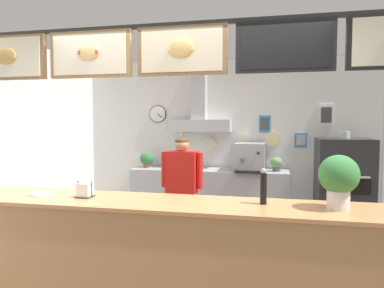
{
  "coord_description": "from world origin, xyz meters",
  "views": [
    {
      "loc": [
        0.77,
        -3.31,
        1.72
      ],
      "look_at": [
        -0.13,
        0.79,
        1.45
      ],
      "focal_mm": 33.81,
      "sensor_mm": 36.0,
      "label": 1
    }
  ],
  "objects_px": {
    "potted_basil": "(147,159)",
    "condiment_plate": "(41,194)",
    "pizza_oven": "(343,190)",
    "napkin_holder": "(85,191)",
    "basil_vase": "(339,179)",
    "potted_sage": "(174,161)",
    "espresso_machine": "(250,157)",
    "shop_worker": "(182,193)",
    "pepper_grinder": "(263,186)",
    "potted_oregano": "(277,164)"
  },
  "relations": [
    {
      "from": "potted_basil",
      "to": "condiment_plate",
      "type": "bearing_deg",
      "value": -89.54
    },
    {
      "from": "pizza_oven",
      "to": "napkin_holder",
      "type": "bearing_deg",
      "value": -134.49
    },
    {
      "from": "basil_vase",
      "to": "pizza_oven",
      "type": "bearing_deg",
      "value": 78.78
    },
    {
      "from": "pizza_oven",
      "to": "potted_sage",
      "type": "height_order",
      "value": "pizza_oven"
    },
    {
      "from": "espresso_machine",
      "to": "potted_basil",
      "type": "bearing_deg",
      "value": 177.97
    },
    {
      "from": "shop_worker",
      "to": "pepper_grinder",
      "type": "bearing_deg",
      "value": 126.56
    },
    {
      "from": "condiment_plate",
      "to": "basil_vase",
      "type": "height_order",
      "value": "basil_vase"
    },
    {
      "from": "potted_basil",
      "to": "napkin_holder",
      "type": "relative_size",
      "value": 1.83
    },
    {
      "from": "shop_worker",
      "to": "pepper_grinder",
      "type": "relative_size",
      "value": 5.31
    },
    {
      "from": "basil_vase",
      "to": "shop_worker",
      "type": "bearing_deg",
      "value": 136.03
    },
    {
      "from": "espresso_machine",
      "to": "basil_vase",
      "type": "relative_size",
      "value": 1.36
    },
    {
      "from": "pizza_oven",
      "to": "basil_vase",
      "type": "bearing_deg",
      "value": -101.22
    },
    {
      "from": "potted_oregano",
      "to": "pepper_grinder",
      "type": "relative_size",
      "value": 0.77
    },
    {
      "from": "potted_oregano",
      "to": "basil_vase",
      "type": "xyz_separation_m",
      "value": [
        0.41,
        -2.89,
        0.23
      ]
    },
    {
      "from": "shop_worker",
      "to": "basil_vase",
      "type": "relative_size",
      "value": 3.74
    },
    {
      "from": "pepper_grinder",
      "to": "condiment_plate",
      "type": "bearing_deg",
      "value": -179.03
    },
    {
      "from": "espresso_machine",
      "to": "potted_sage",
      "type": "relative_size",
      "value": 2.66
    },
    {
      "from": "potted_basil",
      "to": "basil_vase",
      "type": "relative_size",
      "value": 0.63
    },
    {
      "from": "basil_vase",
      "to": "potted_sage",
      "type": "bearing_deg",
      "value": 125.35
    },
    {
      "from": "potted_basil",
      "to": "shop_worker",
      "type": "bearing_deg",
      "value": -55.77
    },
    {
      "from": "shop_worker",
      "to": "potted_basil",
      "type": "xyz_separation_m",
      "value": [
        -0.95,
        1.39,
        0.26
      ]
    },
    {
      "from": "pizza_oven",
      "to": "shop_worker",
      "type": "xyz_separation_m",
      "value": [
        -2.09,
        -1.07,
        0.08
      ]
    },
    {
      "from": "espresso_machine",
      "to": "basil_vase",
      "type": "height_order",
      "value": "basil_vase"
    },
    {
      "from": "condiment_plate",
      "to": "basil_vase",
      "type": "xyz_separation_m",
      "value": [
        2.5,
        -0.01,
        0.22
      ]
    },
    {
      "from": "potted_oregano",
      "to": "pepper_grinder",
      "type": "bearing_deg",
      "value": -92.81
    },
    {
      "from": "napkin_holder",
      "to": "potted_basil",
      "type": "bearing_deg",
      "value": 99.16
    },
    {
      "from": "potted_oregano",
      "to": "basil_vase",
      "type": "relative_size",
      "value": 0.54
    },
    {
      "from": "potted_basil",
      "to": "napkin_holder",
      "type": "xyz_separation_m",
      "value": [
        0.47,
        -2.93,
        0.04
      ]
    },
    {
      "from": "pizza_oven",
      "to": "potted_oregano",
      "type": "bearing_deg",
      "value": 162.24
    },
    {
      "from": "espresso_machine",
      "to": "potted_oregano",
      "type": "bearing_deg",
      "value": 5.42
    },
    {
      "from": "pizza_oven",
      "to": "shop_worker",
      "type": "height_order",
      "value": "pizza_oven"
    },
    {
      "from": "potted_oregano",
      "to": "napkin_holder",
      "type": "relative_size",
      "value": 1.56
    },
    {
      "from": "potted_basil",
      "to": "pepper_grinder",
      "type": "bearing_deg",
      "value": -55.42
    },
    {
      "from": "shop_worker",
      "to": "potted_oregano",
      "type": "height_order",
      "value": "shop_worker"
    },
    {
      "from": "shop_worker",
      "to": "napkin_holder",
      "type": "distance_m",
      "value": 1.64
    },
    {
      "from": "shop_worker",
      "to": "condiment_plate",
      "type": "bearing_deg",
      "value": 60.18
    },
    {
      "from": "shop_worker",
      "to": "napkin_holder",
      "type": "bearing_deg",
      "value": 74.47
    },
    {
      "from": "espresso_machine",
      "to": "napkin_holder",
      "type": "distance_m",
      "value": 3.12
    },
    {
      "from": "pizza_oven",
      "to": "condiment_plate",
      "type": "relative_size",
      "value": 7.3
    },
    {
      "from": "pizza_oven",
      "to": "potted_sage",
      "type": "distance_m",
      "value": 2.61
    },
    {
      "from": "pizza_oven",
      "to": "espresso_machine",
      "type": "distance_m",
      "value": 1.42
    },
    {
      "from": "shop_worker",
      "to": "condiment_plate",
      "type": "height_order",
      "value": "shop_worker"
    },
    {
      "from": "pizza_oven",
      "to": "basil_vase",
      "type": "relative_size",
      "value": 3.88
    },
    {
      "from": "basil_vase",
      "to": "potted_oregano",
      "type": "bearing_deg",
      "value": 98.01
    },
    {
      "from": "condiment_plate",
      "to": "napkin_holder",
      "type": "bearing_deg",
      "value": -3.48
    },
    {
      "from": "pepper_grinder",
      "to": "condiment_plate",
      "type": "xyz_separation_m",
      "value": [
        -1.95,
        -0.03,
        -0.13
      ]
    },
    {
      "from": "shop_worker",
      "to": "potted_sage",
      "type": "bearing_deg",
      "value": -69.02
    },
    {
      "from": "potted_basil",
      "to": "pepper_grinder",
      "type": "distance_m",
      "value": 3.48
    },
    {
      "from": "shop_worker",
      "to": "condiment_plate",
      "type": "xyz_separation_m",
      "value": [
        -0.92,
        -1.51,
        0.26
      ]
    },
    {
      "from": "potted_basil",
      "to": "potted_oregano",
      "type": "height_order",
      "value": "potted_basil"
    }
  ]
}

